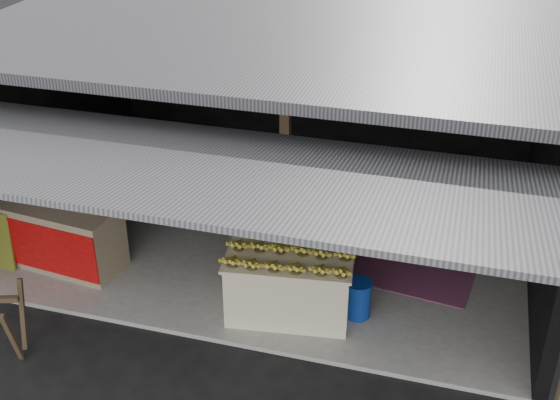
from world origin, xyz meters
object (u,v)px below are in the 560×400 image
(banana_table, at_px, (290,283))
(water_barrel, at_px, (358,300))
(neighbor_stall, at_px, (62,232))
(white_crate, at_px, (309,237))
(plastic_chair, at_px, (446,224))

(banana_table, relative_size, water_barrel, 3.53)
(neighbor_stall, relative_size, water_barrel, 3.59)
(white_crate, relative_size, plastic_chair, 1.10)
(banana_table, distance_m, white_crate, 0.91)
(plastic_chair, bearing_deg, neighbor_stall, -143.37)
(plastic_chair, bearing_deg, banana_table, -115.68)
(white_crate, xyz_separation_m, water_barrel, (0.79, -0.75, -0.27))
(neighbor_stall, height_order, water_barrel, neighbor_stall)
(banana_table, distance_m, neighbor_stall, 3.09)
(banana_table, distance_m, plastic_chair, 2.35)
(white_crate, xyz_separation_m, plastic_chair, (1.65, 0.76, 0.03))
(banana_table, bearing_deg, water_barrel, 3.08)
(water_barrel, distance_m, plastic_chair, 1.77)
(banana_table, height_order, neighbor_stall, neighbor_stall)
(banana_table, distance_m, water_barrel, 0.82)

